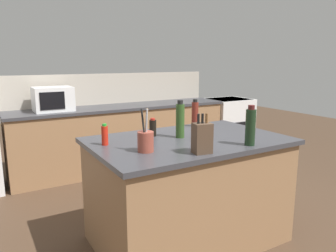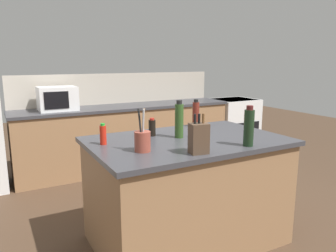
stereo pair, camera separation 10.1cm
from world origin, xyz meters
name	(u,v)px [view 2 (the right image)]	position (x,y,z in m)	size (l,w,h in m)	color
ground_plane	(186,239)	(0.00, 0.00, 0.00)	(14.00, 14.00, 0.00)	#473323
back_counter_run	(127,136)	(0.30, 2.20, 0.47)	(3.23, 0.66, 0.94)	#936B47
wall_backsplash	(118,88)	(0.30, 2.52, 1.17)	(3.19, 0.03, 0.46)	#B2A899
kitchen_island	(187,190)	(0.00, 0.00, 0.47)	(1.66, 1.07, 0.94)	#936B47
range_oven	(233,124)	(2.34, 2.20, 0.47)	(0.76, 0.65, 0.92)	white
microwave	(57,99)	(-0.67, 2.20, 1.10)	(0.49, 0.39, 0.32)	white
knife_block	(199,138)	(-0.16, -0.41, 1.05)	(0.14, 0.12, 0.29)	#4C3828
utensil_crock	(142,141)	(-0.50, -0.17, 1.02)	(0.12, 0.12, 0.32)	brown
hot_sauce_bottle	(103,135)	(-0.69, 0.16, 1.02)	(0.05, 0.05, 0.17)	red
olive_oil_bottle	(179,120)	(-0.04, 0.08, 1.09)	(0.07, 0.07, 0.33)	#2D4C1E
wine_bottle	(249,127)	(0.30, -0.42, 1.09)	(0.08, 0.08, 0.32)	black
vinegar_bottle	(196,114)	(0.35, 0.41, 1.07)	(0.07, 0.07, 0.28)	maroon
soy_sauce_bottle	(152,127)	(-0.22, 0.25, 1.02)	(0.06, 0.06, 0.16)	black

